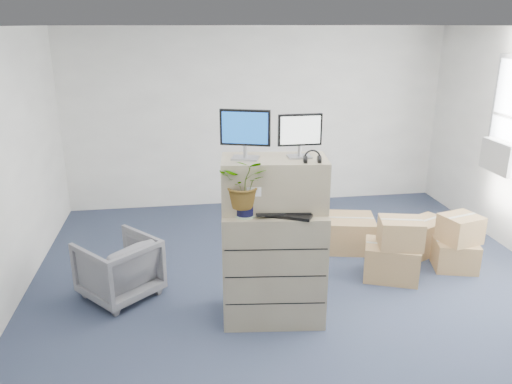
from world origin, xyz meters
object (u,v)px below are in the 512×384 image
(filing_cabinet_lower, at_px, (273,264))
(monitor_left, at_px, (245,132))
(water_bottle, at_px, (286,193))
(potted_plant, at_px, (245,189))
(monitor_right, at_px, (300,133))
(keyboard, at_px, (282,213))
(office_chair, at_px, (119,265))

(filing_cabinet_lower, height_order, monitor_left, monitor_left)
(filing_cabinet_lower, relative_size, water_bottle, 4.04)
(potted_plant, bearing_deg, monitor_right, 16.77)
(filing_cabinet_lower, relative_size, potted_plant, 1.95)
(potted_plant, bearing_deg, keyboard, -1.90)
(office_chair, bearing_deg, potted_plant, 108.81)
(keyboard, relative_size, office_chair, 0.78)
(filing_cabinet_lower, relative_size, monitor_right, 2.78)
(monitor_right, distance_m, potted_plant, 0.73)
(monitor_left, distance_m, office_chair, 2.09)
(monitor_right, bearing_deg, keyboard, -139.42)
(keyboard, height_order, office_chair, keyboard)
(potted_plant, xyz_separation_m, office_chair, (-1.28, 0.74, -1.04))
(keyboard, distance_m, water_bottle, 0.23)
(keyboard, bearing_deg, office_chair, -178.72)
(water_bottle, bearing_deg, monitor_right, -4.24)
(potted_plant, distance_m, office_chair, 1.81)
(water_bottle, xyz_separation_m, potted_plant, (-0.42, -0.17, 0.12))
(filing_cabinet_lower, bearing_deg, monitor_left, 173.56)
(filing_cabinet_lower, relative_size, monitor_left, 2.51)
(filing_cabinet_lower, xyz_separation_m, keyboard, (0.05, -0.13, 0.59))
(filing_cabinet_lower, xyz_separation_m, potted_plant, (-0.30, -0.12, 0.83))
(water_bottle, bearing_deg, filing_cabinet_lower, -156.41)
(water_bottle, bearing_deg, keyboard, -112.17)
(water_bottle, height_order, potted_plant, potted_plant)
(monitor_left, xyz_separation_m, potted_plant, (-0.03, -0.18, -0.49))
(keyboard, distance_m, office_chair, 1.96)
(potted_plant, relative_size, office_chair, 0.80)
(monitor_left, relative_size, monitor_right, 1.11)
(monitor_right, xyz_separation_m, keyboard, (-0.19, -0.17, -0.71))
(monitor_left, distance_m, keyboard, 0.82)
(filing_cabinet_lower, distance_m, office_chair, 1.71)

